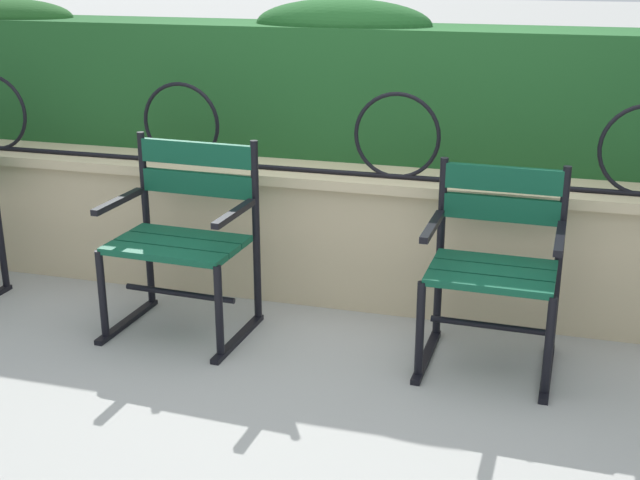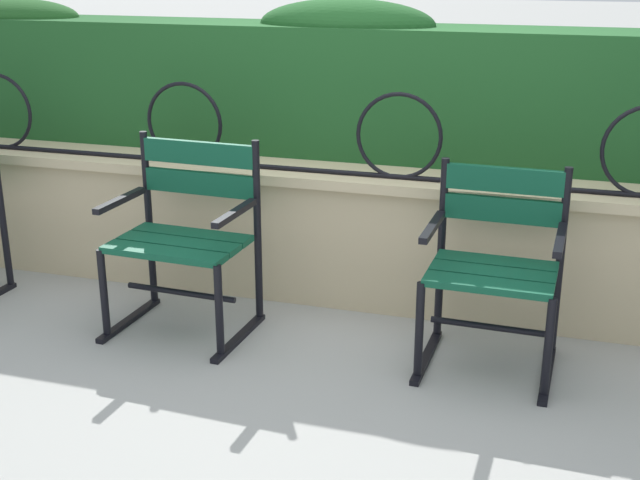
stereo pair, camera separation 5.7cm
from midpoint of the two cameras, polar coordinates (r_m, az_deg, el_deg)
name	(u,v)px [view 2 (the right image)]	position (r m, az deg, el deg)	size (l,w,h in m)	color
ground_plane	(317,361)	(3.76, 0.21, -8.19)	(60.00, 60.00, 0.00)	#9E9E99
stone_wall	(360,236)	(4.30, 3.13, 0.27)	(7.86, 0.41, 0.68)	#C6B289
iron_arch_fence	(299,137)	(4.17, -1.03, 7.01)	(7.31, 0.02, 0.42)	black
hedge_row	(378,85)	(4.53, 4.30, 10.39)	(7.71, 0.48, 0.81)	#1E5123
park_chair_centre_left	(186,232)	(3.98, -8.66, 0.55)	(0.65, 0.55, 0.90)	#0F4C33
park_chair_centre_right	(495,263)	(3.66, 12.18, -1.54)	(0.57, 0.53, 0.86)	#0F4C33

